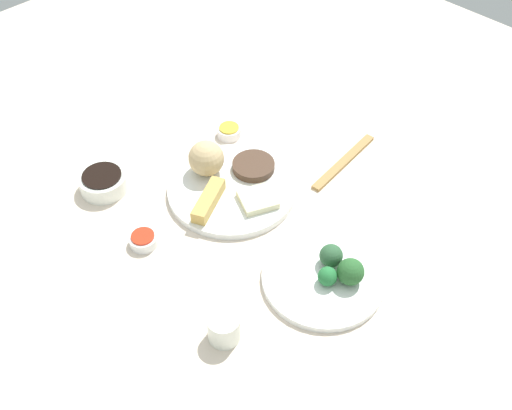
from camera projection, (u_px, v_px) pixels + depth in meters
tabletop at (228, 206)px, 1.30m from camera, size 2.20×2.20×0.02m
main_plate at (232, 189)px, 1.31m from camera, size 0.28×0.28×0.02m
rice_scoop at (206, 158)px, 1.31m from camera, size 0.08×0.08×0.08m
spring_roll at (209, 200)px, 1.26m from camera, size 0.12×0.08×0.03m
crab_rangoon_wonton at (258, 199)px, 1.27m from camera, size 0.10×0.09×0.02m
stir_fry_heap at (253, 166)px, 1.34m from camera, size 0.09×0.09×0.02m
broccoli_plate at (323, 278)px, 1.15m from camera, size 0.24×0.24×0.01m
broccoli_floret_0 at (351, 272)px, 1.11m from camera, size 0.05×0.05×0.05m
broccoli_floret_1 at (327, 276)px, 1.12m from camera, size 0.04×0.04×0.04m
broccoli_floret_2 at (331, 256)px, 1.15m from camera, size 0.05×0.05×0.05m
soy_sauce_bowl at (103, 182)px, 1.31m from camera, size 0.10×0.10×0.04m
soy_sauce_bowl_liquid at (102, 175)px, 1.29m from camera, size 0.09×0.09×0.00m
sauce_ramekin_sweet_and_sour at (144, 240)px, 1.21m from camera, size 0.06×0.06×0.02m
sauce_ramekin_sweet_and_sour_liquid at (143, 236)px, 1.20m from camera, size 0.05×0.05×0.00m
sauce_ramekin_hot_mustard at (229, 132)px, 1.44m from camera, size 0.06×0.06×0.02m
sauce_ramekin_hot_mustard_liquid at (229, 128)px, 1.43m from camera, size 0.05×0.05×0.00m
teacup at (224, 328)px, 1.05m from camera, size 0.06×0.06×0.06m
chopsticks_pair at (344, 162)px, 1.38m from camera, size 0.23×0.04×0.01m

